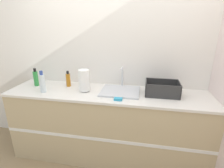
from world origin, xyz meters
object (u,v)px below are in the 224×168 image
Objects in this scene: bottle_green at (36,78)px; bottle_amber at (68,80)px; dish_rack at (162,90)px; paper_towel_roll at (84,80)px; bottle_clear at (42,83)px; sink at (120,90)px.

bottle_amber is (0.44, 0.05, -0.01)m from bottle_green.
dish_rack is 1.62× the size of bottle_green.
paper_towel_roll reaches higher than bottle_amber.
paper_towel_roll is 0.71× the size of dish_rack.
bottle_green is 0.89× the size of bottle_clear.
dish_rack is at bearing 7.10° from bottle_clear.
bottle_clear is at bearing -169.39° from sink.
sink is 1.96× the size of bottle_green.
bottle_green is at bearing 179.39° from dish_rack.
paper_towel_roll is 0.72m from bottle_green.
sink is 0.96m from bottle_clear.
bottle_green reaches higher than bottle_amber.
dish_rack is 1.21m from bottle_amber.
paper_towel_roll is at bearing -176.32° from dish_rack.
bottle_green is at bearing -172.92° from bottle_amber.
sink is 1.75× the size of bottle_clear.
bottle_clear is (-0.22, -0.25, 0.03)m from bottle_amber.
bottle_green is 0.44m from bottle_amber.
bottle_clear reaches higher than dish_rack.
dish_rack is 1.45× the size of bottle_clear.
sink is at bearing 10.61° from bottle_clear.
dish_rack is 1.65m from bottle_green.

